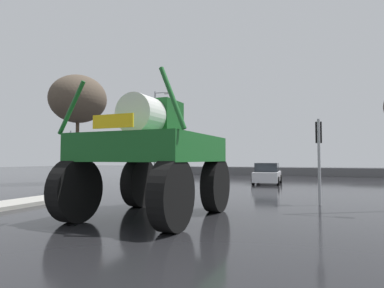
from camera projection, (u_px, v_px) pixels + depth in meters
ground_plane at (217, 188)px, 19.99m from camera, size 120.00×120.00×0.00m
median_island at (14, 204)px, 12.42m from camera, size 1.63×8.22×0.15m
oversize_sprayer at (152, 155)px, 10.16m from camera, size 4.07×5.30×4.11m
sedan_ahead at (267, 174)px, 23.66m from camera, size 1.98×4.15×1.52m
traffic_signal_near_left at (73, 148)px, 17.09m from camera, size 0.24×0.54×3.29m
traffic_signal_near_right at (319, 142)px, 12.83m from camera, size 0.24×0.54×3.38m
traffic_signal_far_left at (220, 152)px, 30.00m from camera, size 0.24×0.55×3.32m
streetlight_far_left at (156, 130)px, 31.86m from camera, size 1.62×0.24×8.51m
bare_tree_left at (78, 99)px, 23.92m from camera, size 4.16×4.16×8.02m
roadside_barrier at (259, 171)px, 35.54m from camera, size 32.44×0.24×0.90m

